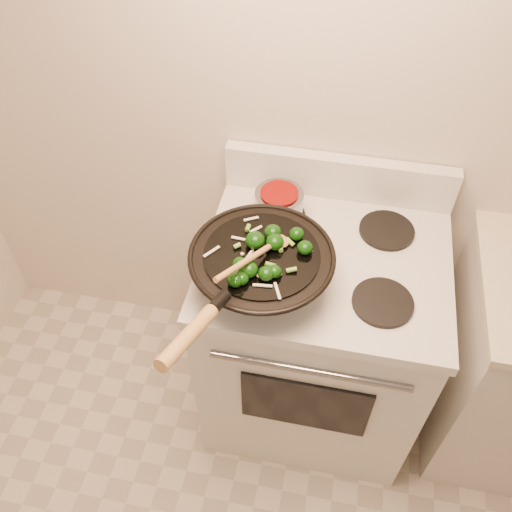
# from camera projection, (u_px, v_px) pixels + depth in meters

# --- Properties ---
(stove) EXTENTS (0.78, 0.67, 1.08)m
(stove) POSITION_uv_depth(u_px,v_px,m) (315.00, 336.00, 2.04)
(stove) COLOR silver
(stove) RESTS_ON ground
(wok) EXTENTS (0.42, 0.68, 0.26)m
(wok) POSITION_uv_depth(u_px,v_px,m) (261.00, 268.00, 1.56)
(wok) COLOR black
(wok) RESTS_ON stove
(stirfry) EXTENTS (0.30, 0.30, 0.05)m
(stirfry) POSITION_uv_depth(u_px,v_px,m) (261.00, 255.00, 1.50)
(stirfry) COLOR black
(stirfry) RESTS_ON wok
(wooden_spoon) EXTENTS (0.17, 0.28, 0.10)m
(wooden_spoon) POSITION_uv_depth(u_px,v_px,m) (262.00, 251.00, 1.49)
(wooden_spoon) COLOR #AC7B43
(wooden_spoon) RESTS_ON wok
(saucepan) EXTENTS (0.16, 0.25, 0.10)m
(saucepan) POSITION_uv_depth(u_px,v_px,m) (279.00, 204.00, 1.78)
(saucepan) COLOR gray
(saucepan) RESTS_ON stove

